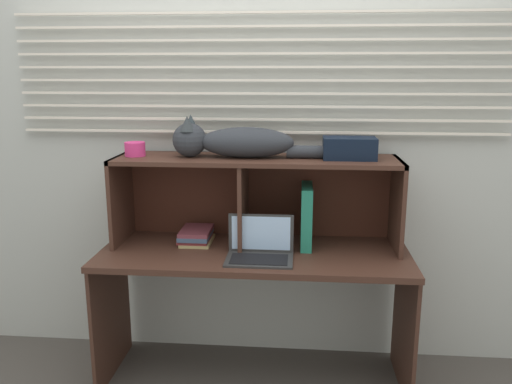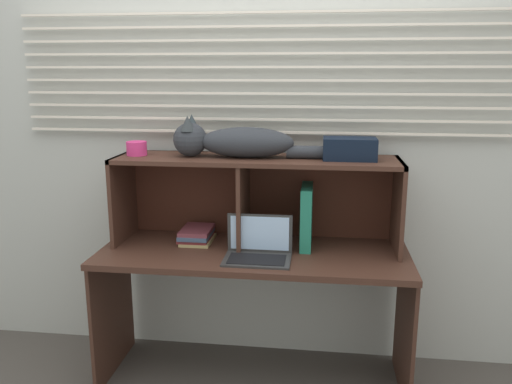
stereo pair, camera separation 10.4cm
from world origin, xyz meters
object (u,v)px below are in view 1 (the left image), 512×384
object	(u,v)px
binder_upright	(307,216)
book_stack	(196,236)
cat	(233,141)
laptop	(260,250)
storage_box	(349,148)
small_basket	(135,149)

from	to	relation	value
binder_upright	book_stack	world-z (taller)	binder_upright
cat	binder_upright	size ratio (longest dim) A/B	2.57
laptop	binder_upright	bearing A→B (deg)	42.95
laptop	storage_box	distance (m)	0.65
cat	laptop	world-z (taller)	cat
book_stack	small_basket	bearing A→B (deg)	-179.64
cat	small_basket	size ratio (longest dim) A/B	7.82
cat	book_stack	xyz separation A→B (m)	(-0.20, 0.00, -0.49)
laptop	book_stack	size ratio (longest dim) A/B	1.44
cat	laptop	xyz separation A→B (m)	(0.15, -0.20, -0.49)
laptop	book_stack	bearing A→B (deg)	149.37
laptop	storage_box	size ratio (longest dim) A/B	1.24
book_stack	small_basket	xyz separation A→B (m)	(-0.30, -0.00, 0.45)
binder_upright	small_basket	world-z (taller)	small_basket
book_stack	storage_box	world-z (taller)	storage_box
laptop	small_basket	xyz separation A→B (m)	(-0.65, 0.20, 0.44)
book_stack	storage_box	size ratio (longest dim) A/B	0.86
storage_box	laptop	bearing A→B (deg)	-154.02
laptop	small_basket	distance (m)	0.81
cat	binder_upright	distance (m)	0.52
binder_upright	small_basket	distance (m)	0.93
laptop	storage_box	xyz separation A→B (m)	(0.42, 0.20, 0.46)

